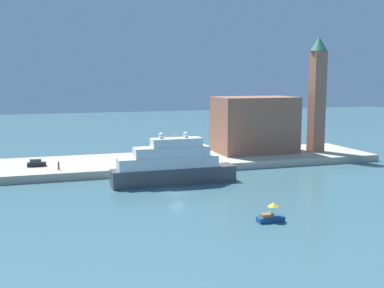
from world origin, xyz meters
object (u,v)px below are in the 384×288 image
(large_yacht, at_px, (172,166))
(person_figure, at_px, (59,166))
(parked_car, at_px, (36,163))
(mooring_bollard, at_px, (141,165))
(bell_tower, at_px, (317,91))
(harbor_building, at_px, (255,125))
(small_motorboat, at_px, (271,215))

(large_yacht, xyz_separation_m, person_figure, (-20.31, 12.38, -1.06))
(large_yacht, bearing_deg, parked_car, 144.27)
(large_yacht, bearing_deg, mooring_bollard, 112.53)
(bell_tower, relative_size, parked_car, 7.46)
(bell_tower, bearing_deg, person_figure, -175.05)
(bell_tower, bearing_deg, mooring_bollard, -170.17)
(harbor_building, height_order, bell_tower, bell_tower)
(harbor_building, xyz_separation_m, mooring_bollard, (-31.26, -12.06, -6.40))
(harbor_building, xyz_separation_m, bell_tower, (14.92, -4.06, 8.31))
(person_figure, bearing_deg, bell_tower, 4.95)
(small_motorboat, distance_m, mooring_bollard, 38.77)
(harbor_building, distance_m, mooring_bollard, 34.11)
(small_motorboat, height_order, person_figure, person_figure)
(large_yacht, height_order, person_figure, large_yacht)
(small_motorboat, relative_size, harbor_building, 0.20)
(bell_tower, distance_m, parked_car, 68.29)
(large_yacht, bearing_deg, small_motorboat, -76.32)
(large_yacht, bearing_deg, harbor_building, 38.77)
(bell_tower, bearing_deg, parked_car, -179.93)
(small_motorboat, height_order, bell_tower, bell_tower)
(large_yacht, relative_size, small_motorboat, 6.17)
(mooring_bollard, bearing_deg, small_motorboat, -73.91)
(parked_car, xyz_separation_m, mooring_bollard, (20.55, -7.92, -0.18))
(person_figure, bearing_deg, parked_car, 128.93)
(bell_tower, distance_m, person_figure, 64.27)
(small_motorboat, distance_m, bell_tower, 59.60)
(large_yacht, distance_m, parked_car, 30.34)
(large_yacht, bearing_deg, bell_tower, 22.90)
(parked_car, bearing_deg, mooring_bollard, -21.07)
(bell_tower, xyz_separation_m, mooring_bollard, (-46.17, -8.00, -14.72))
(harbor_building, xyz_separation_m, parked_car, (-51.80, -4.14, -6.22))
(person_figure, bearing_deg, small_motorboat, -55.88)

